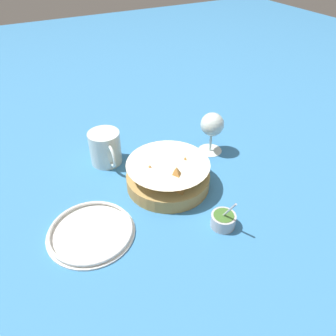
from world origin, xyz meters
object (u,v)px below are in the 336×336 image
(beer_mug, at_px, (106,149))
(side_plate, at_px, (91,232))
(wine_glass, at_px, (212,126))
(food_basket, at_px, (168,175))
(sauce_cup, at_px, (223,220))

(beer_mug, bearing_deg, side_plate, -27.06)
(wine_glass, bearing_deg, food_basket, -66.37)
(food_basket, distance_m, wine_glass, 0.22)
(food_basket, xyz_separation_m, wine_glass, (-0.09, 0.20, 0.06))
(sauce_cup, bearing_deg, beer_mug, -157.33)
(food_basket, relative_size, beer_mug, 1.73)
(sauce_cup, relative_size, side_plate, 0.48)
(wine_glass, xyz_separation_m, side_plate, (0.16, -0.44, -0.08))
(wine_glass, height_order, side_plate, wine_glass)
(wine_glass, bearing_deg, side_plate, -70.24)
(food_basket, distance_m, sauce_cup, 0.20)
(sauce_cup, distance_m, wine_glass, 0.33)
(sauce_cup, height_order, side_plate, sauce_cup)
(sauce_cup, relative_size, beer_mug, 0.76)
(sauce_cup, height_order, wine_glass, wine_glass)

